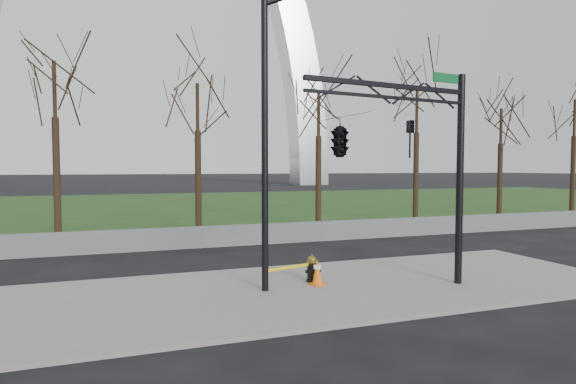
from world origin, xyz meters
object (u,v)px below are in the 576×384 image
object	(u,v)px
traffic_cone	(317,272)
street_light	(273,119)
traffic_signal_mast	(366,138)
fire_hydrant	(312,269)

from	to	relation	value
traffic_cone	street_light	bearing A→B (deg)	-175.04
traffic_cone	traffic_signal_mast	size ratio (longest dim) A/B	0.12
fire_hydrant	traffic_signal_mast	size ratio (longest dim) A/B	0.13
traffic_signal_mast	traffic_cone	bearing A→B (deg)	107.04
traffic_cone	traffic_signal_mast	world-z (taller)	traffic_signal_mast
fire_hydrant	street_light	world-z (taller)	street_light
traffic_cone	street_light	world-z (taller)	street_light
traffic_cone	traffic_signal_mast	xyz separation A→B (m)	(0.66, -1.51, 3.69)
street_light	traffic_signal_mast	distance (m)	2.49
street_light	traffic_signal_mast	size ratio (longest dim) A/B	1.37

